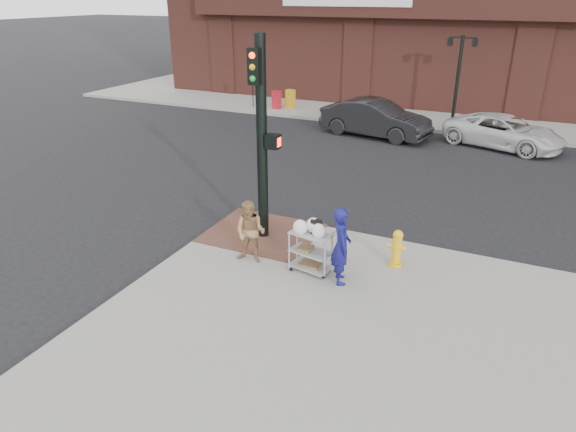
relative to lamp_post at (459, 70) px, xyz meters
The scene contains 13 objects.
ground 16.34m from the lamp_post, 97.13° to the right, with size 220.00×220.00×0.00m, color black.
brick_curb_ramp 15.52m from the lamp_post, 99.77° to the right, with size 2.80×2.40×0.01m, color #563028.
lamp_post is the anchor object (origin of this frame).
parking_sign 10.64m from the lamp_post, behind, with size 0.05×0.05×2.20m, color black.
traffic_signal_pole 15.43m from the lamp_post, 99.24° to the right, with size 0.61×0.51×5.00m.
woman_blue 16.63m from the lamp_post, 89.75° to the right, with size 0.63×0.42×1.74m, color #12125B.
pedestrian_tan 16.78m from the lamp_post, 97.34° to the right, with size 0.73×0.57×1.50m, color #A1754C.
sedan_dark 5.01m from the lamp_post, 127.45° to the right, with size 1.70×4.89×1.61m, color black.
minivan_white 4.51m from the lamp_post, 52.00° to the right, with size 2.20×4.77×1.33m, color silver.
utility_cart 16.53m from the lamp_post, 92.40° to the right, with size 0.99×0.67×1.27m.
fire_hydrant 15.52m from the lamp_post, 86.22° to the right, with size 0.43×0.30×0.90m.
newsbox_red 9.39m from the lamp_post, behind, with size 0.40×0.37×0.96m, color #AF1422.
newsbox_yellow 8.76m from the lamp_post, behind, with size 0.41×0.38×0.99m, color gold.
Camera 1 is at (5.14, -9.88, 5.99)m, focal length 32.00 mm.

